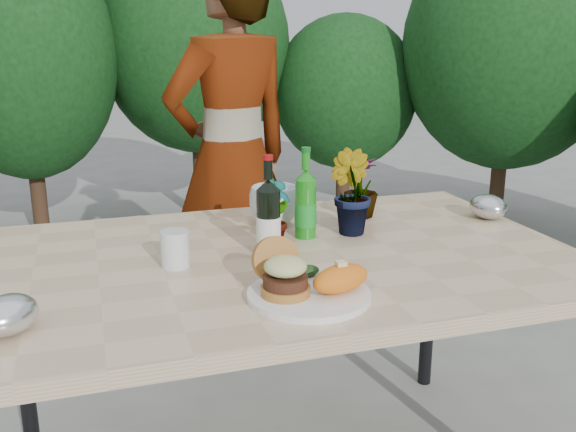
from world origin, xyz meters
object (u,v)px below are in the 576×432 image
object	(u,v)px
dinner_plate	(309,295)
wine_bottle	(268,219)
patio_table	(279,274)
person	(232,160)

from	to	relation	value
dinner_plate	wine_bottle	bearing A→B (deg)	91.17
patio_table	dinner_plate	world-z (taller)	dinner_plate
person	wine_bottle	bearing A→B (deg)	62.13
dinner_plate	patio_table	bearing A→B (deg)	86.05
dinner_plate	wine_bottle	xyz separation A→B (m)	(-0.01, 0.31, 0.09)
dinner_plate	person	bearing A→B (deg)	84.96
dinner_plate	wine_bottle	distance (m)	0.32
wine_bottle	person	world-z (taller)	person
wine_bottle	dinner_plate	bearing A→B (deg)	-80.02
wine_bottle	person	bearing A→B (deg)	91.81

